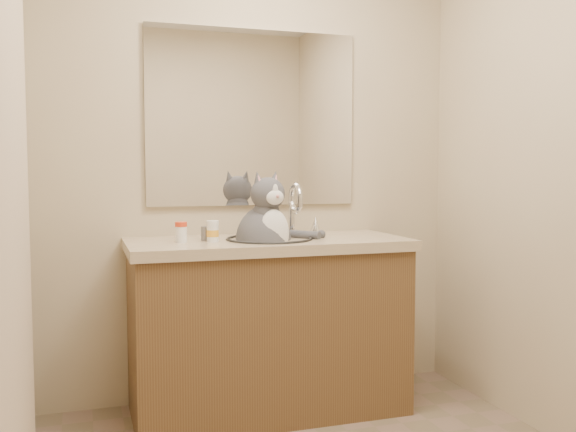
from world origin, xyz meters
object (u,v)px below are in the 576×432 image
object	(u,v)px
cat	(265,237)
pill_bottle_orange	(213,232)
grey_canister	(205,233)
pill_bottle_redcap	(181,232)

from	to	relation	value
cat	pill_bottle_orange	world-z (taller)	cat
pill_bottle_orange	grey_canister	xyz separation A→B (m)	(-0.02, 0.06, -0.01)
cat	pill_bottle_redcap	size ratio (longest dim) A/B	5.64
pill_bottle_orange	pill_bottle_redcap	bearing A→B (deg)	175.38
pill_bottle_orange	grey_canister	world-z (taller)	pill_bottle_orange
cat	grey_canister	size ratio (longest dim) A/B	8.05
pill_bottle_redcap	pill_bottle_orange	size ratio (longest dim) A/B	0.97
cat	grey_canister	bearing A→B (deg)	154.99
pill_bottle_redcap	pill_bottle_orange	world-z (taller)	pill_bottle_orange
cat	pill_bottle_redcap	bearing A→B (deg)	165.44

